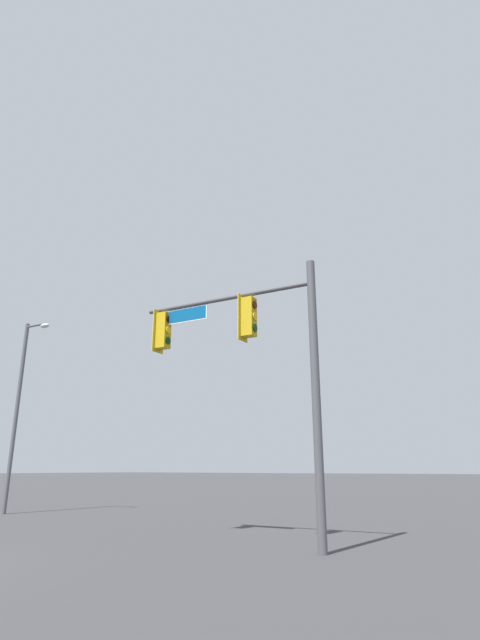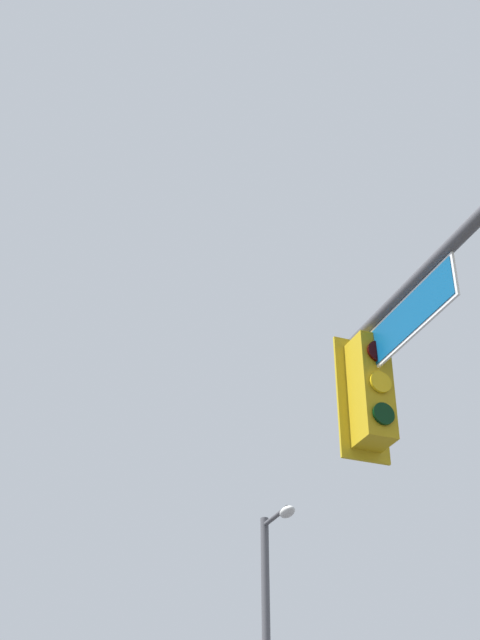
% 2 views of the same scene
% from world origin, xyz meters
% --- Properties ---
extents(signal_pole_near, '(5.41, 0.83, 7.13)m').
position_xyz_m(signal_pole_near, '(-4.71, -7.26, 4.96)').
color(signal_pole_near, '#47474C').
rests_on(signal_pole_near, ground_plane).
extents(street_lamp, '(1.58, 0.34, 8.46)m').
position_xyz_m(street_lamp, '(9.11, -9.44, 4.78)').
color(street_lamp, '#4C4C51').
rests_on(street_lamp, ground_plane).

